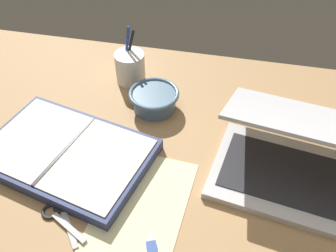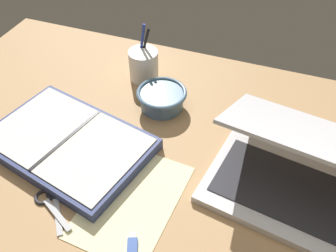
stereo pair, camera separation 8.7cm
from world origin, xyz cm
name	(u,v)px [view 1 (the left image)]	position (x,y,z in cm)	size (l,w,h in cm)	color
desk_top	(154,172)	(0.00, 0.00, 1.00)	(140.00, 100.00, 2.00)	tan
laptop	(297,158)	(31.48, 5.61, 7.09)	(39.19, 35.06, 17.51)	silver
bowl	(154,99)	(-4.99, 21.14, 4.99)	(13.58, 13.58, 5.37)	slate
pen_cup	(130,67)	(-14.63, 31.56, 6.68)	(8.54, 8.54, 16.42)	white
planner	(67,154)	(-20.83, -1.15, 3.60)	(43.04, 33.52, 3.39)	navy
scissors	(59,213)	(-16.41, -15.98, 2.34)	(11.95, 10.96, 0.80)	#B7B7BC
paper_sheet_front	(140,204)	(-0.48, -10.00, 2.08)	(18.34, 27.80, 0.16)	#F4EFB2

